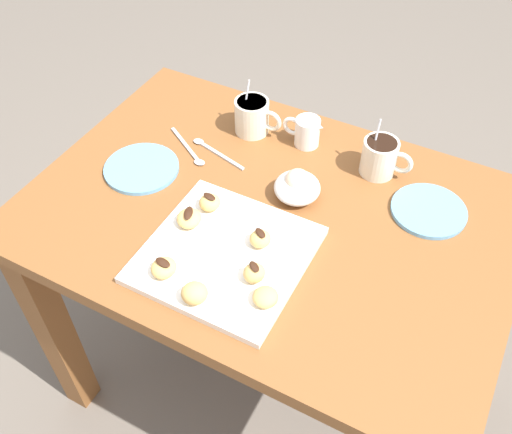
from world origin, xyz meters
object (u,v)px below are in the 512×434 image
at_px(pastry_plate_square, 226,255).
at_px(beignet_6, 164,268).
at_px(beignet_2, 266,297).
at_px(beignet_4, 260,239).
at_px(dining_table, 268,253).
at_px(ice_cream_bowl, 297,186).
at_px(coffee_mug_cream_left, 253,115).
at_px(cream_pitcher_white, 307,131).
at_px(saucer_sky_right, 429,211).
at_px(saucer_sky_left, 142,168).
at_px(beignet_1, 189,218).
at_px(coffee_mug_cream_right, 380,156).
at_px(beignet_3, 210,202).
at_px(beignet_5, 254,273).
at_px(beignet_0, 195,293).

relative_size(pastry_plate_square, beignet_6, 5.97).
xyz_separation_m(beignet_2, beignet_4, (-0.07, 0.12, 0.00)).
xyz_separation_m(dining_table, ice_cream_bowl, (0.04, 0.07, 0.18)).
relative_size(coffee_mug_cream_left, ice_cream_bowl, 1.33).
distance_m(cream_pitcher_white, saucer_sky_right, 0.35).
distance_m(coffee_mug_cream_left, cream_pitcher_white, 0.14).
xyz_separation_m(dining_table, beignet_2, (0.11, -0.23, 0.17)).
bearing_deg(saucer_sky_left, beignet_1, -27.48).
height_order(coffee_mug_cream_right, saucer_sky_right, coffee_mug_cream_right).
distance_m(saucer_sky_left, saucer_sky_right, 0.66).
xyz_separation_m(cream_pitcher_white, beignet_4, (0.06, -0.35, -0.01)).
distance_m(saucer_sky_left, beignet_4, 0.37).
relative_size(dining_table, coffee_mug_cream_right, 7.80).
xyz_separation_m(pastry_plate_square, coffee_mug_cream_left, (-0.14, 0.39, 0.04)).
height_order(coffee_mug_cream_right, beignet_3, coffee_mug_cream_right).
distance_m(dining_table, beignet_5, 0.27).
bearing_deg(saucer_sky_right, beignet_5, -125.15).
relative_size(beignet_1, beignet_4, 1.24).
distance_m(dining_table, beignet_6, 0.33).
bearing_deg(saucer_sky_left, beignet_5, -23.56).
bearing_deg(cream_pitcher_white, beignet_3, -105.23).
distance_m(ice_cream_bowl, beignet_0, 0.35).
relative_size(beignet_1, beignet_3, 1.18).
bearing_deg(beignet_6, saucer_sky_left, 133.70).
height_order(coffee_mug_cream_left, beignet_0, coffee_mug_cream_left).
bearing_deg(ice_cream_bowl, beignet_5, -83.53).
height_order(coffee_mug_cream_left, ice_cream_bowl, coffee_mug_cream_left).
height_order(saucer_sky_left, beignet_5, beignet_5).
distance_m(coffee_mug_cream_right, beignet_1, 0.46).
relative_size(coffee_mug_cream_right, saucer_sky_right, 0.82).
xyz_separation_m(coffee_mug_cream_right, cream_pitcher_white, (-0.19, 0.02, -0.01)).
bearing_deg(beignet_5, beignet_2, -40.63).
height_order(saucer_sky_left, saucer_sky_right, same).
bearing_deg(beignet_0, coffee_mug_cream_left, 106.46).
relative_size(coffee_mug_cream_right, saucer_sky_left, 0.77).
xyz_separation_m(pastry_plate_square, beignet_6, (-0.08, -0.10, 0.02)).
bearing_deg(pastry_plate_square, beignet_3, 134.79).
height_order(dining_table, coffee_mug_cream_right, coffee_mug_cream_right).
distance_m(saucer_sky_left, beignet_0, 0.41).
relative_size(ice_cream_bowl, beignet_3, 2.19).
bearing_deg(pastry_plate_square, ice_cream_bowl, 76.68).
height_order(ice_cream_bowl, beignet_5, ice_cream_bowl).
xyz_separation_m(dining_table, coffee_mug_cream_left, (-0.16, 0.23, 0.19)).
bearing_deg(beignet_5, saucer_sky_left, 156.44).
distance_m(coffee_mug_cream_left, coffee_mug_cream_right, 0.33).
xyz_separation_m(beignet_0, beignet_2, (0.12, 0.06, -0.01)).
relative_size(coffee_mug_cream_right, beignet_3, 2.87).
relative_size(dining_table, beignet_6, 19.98).
relative_size(ice_cream_bowl, beignet_0, 2.04).
height_order(beignet_1, beignet_3, beignet_3).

